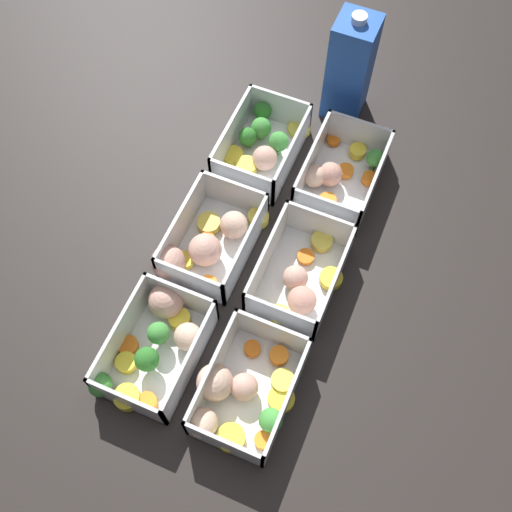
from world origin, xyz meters
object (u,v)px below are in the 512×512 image
container_far_left (339,174)px  container_far_right (240,394)px  juice_carton (350,68)px  container_near_right (157,341)px  container_far_center (301,278)px  container_near_center (206,244)px  container_near_left (262,145)px

container_far_left → container_far_right: same height
juice_carton → container_near_right: bearing=-10.5°
container_far_right → container_far_left: bearing=179.3°
container_far_left → container_far_center: bearing=2.6°
juice_carton → container_far_center: bearing=8.7°
container_near_center → juice_carton: bearing=164.5°
container_near_right → juice_carton: size_ratio=0.99×
container_far_right → juice_carton: 0.55m
container_far_right → juice_carton: bearing=-175.8°
container_near_right → container_near_center: bearing=-179.4°
container_near_left → container_near_center: size_ratio=0.97×
container_near_right → container_far_right: size_ratio=1.12×
container_near_right → container_far_right: same height
container_near_left → container_near_center: same height
container_near_center → juice_carton: 0.38m
container_near_center → container_far_center: bearing=91.6°
container_near_left → container_near_right: same height
container_far_center → container_far_right: size_ratio=1.02×
container_near_right → container_far_center: same height
container_near_left → container_far_right: bearing=18.6°
container_far_right → container_near_right: bearing=-99.0°
container_far_right → container_near_left: bearing=-161.4°
container_near_center → container_near_right: 0.17m
container_near_center → container_far_center: same height
container_far_center → container_far_right: 0.19m
container_far_right → juice_carton: size_ratio=0.88×
container_near_left → container_far_right: same height
container_near_left → container_far_left: size_ratio=1.08×
container_near_center → container_far_left: (-0.20, 0.14, -0.00)m
container_near_center → juice_carton: (-0.36, 0.10, 0.07)m
container_near_left → container_near_right: 0.37m
container_far_center → container_far_left: bearing=-177.4°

